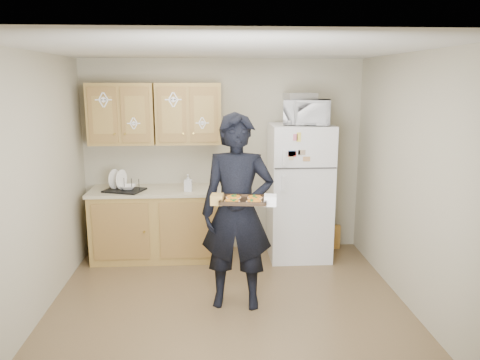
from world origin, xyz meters
name	(u,v)px	position (x,y,z in m)	size (l,w,h in m)	color
floor	(229,310)	(0.00, 0.00, 0.00)	(3.60, 3.60, 0.00)	brown
ceiling	(227,49)	(0.00, 0.00, 2.50)	(3.60, 3.60, 0.00)	silver
wall_back	(223,157)	(0.00, 1.80, 1.25)	(3.60, 0.04, 2.50)	#AAA38A
wall_front	(240,260)	(0.00, -1.80, 1.25)	(3.60, 0.04, 2.50)	#AAA38A
wall_left	(31,190)	(-1.80, 0.00, 1.25)	(0.04, 3.60, 2.50)	#AAA38A
wall_right	(416,185)	(1.80, 0.00, 1.25)	(0.04, 3.60, 2.50)	#AAA38A
refrigerator	(299,192)	(0.95, 1.43, 0.85)	(0.75, 0.70, 1.70)	white
base_cabinet	(157,225)	(-0.85, 1.48, 0.43)	(1.60, 0.60, 0.86)	olive
countertop	(156,191)	(-0.85, 1.48, 0.88)	(1.64, 0.64, 0.04)	beige
upper_cab_left	(122,114)	(-1.25, 1.61, 1.83)	(0.80, 0.33, 0.75)	olive
upper_cab_right	(189,114)	(-0.43, 1.61, 1.83)	(0.80, 0.33, 0.75)	olive
cereal_box	(332,237)	(1.47, 1.67, 0.16)	(0.20, 0.07, 0.32)	#EAB952
person	(237,212)	(0.09, 0.13, 0.97)	(0.71, 0.46, 1.94)	black
baking_tray	(244,201)	(0.13, -0.16, 1.16)	(0.42, 0.31, 0.04)	black
pizza_front_left	(232,201)	(0.03, -0.22, 1.18)	(0.14, 0.14, 0.02)	orange
pizza_front_right	(254,201)	(0.22, -0.25, 1.18)	(0.14, 0.14, 0.02)	orange
pizza_back_left	(233,197)	(0.05, -0.08, 1.18)	(0.14, 0.14, 0.02)	orange
pizza_back_right	(255,197)	(0.24, -0.11, 1.18)	(0.14, 0.14, 0.02)	orange
microwave	(307,112)	(1.01, 1.38, 1.85)	(0.55, 0.37, 0.31)	white
foil_pan	(300,96)	(0.93, 1.41, 2.04)	(0.36, 0.25, 0.08)	silver
dish_rack	(124,184)	(-1.23, 1.40, 0.99)	(0.45, 0.34, 0.18)	black
bowl	(128,187)	(-1.18, 1.40, 0.95)	(0.20, 0.20, 0.05)	white
soap_bottle	(188,183)	(-0.44, 1.35, 1.00)	(0.09, 0.10, 0.21)	white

